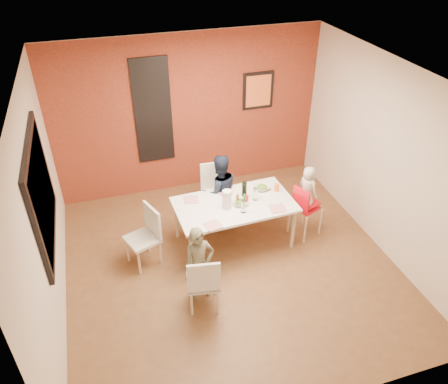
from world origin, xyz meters
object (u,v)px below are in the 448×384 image
object	(u,v)px
dining_table	(234,207)
chair_far	(215,189)
wine_bottle	(244,191)
paper_towel_roll	(227,200)
chair_near	(203,281)
toddler	(308,187)
child_far	(219,192)
chair_left	(147,233)
high_chair	(305,206)
child_near	(199,264)

from	to	relation	value
dining_table	chair_far	bearing A→B (deg)	95.61
wine_bottle	paper_towel_roll	world-z (taller)	paper_towel_roll
chair_near	wine_bottle	bearing A→B (deg)	-118.21
wine_bottle	paper_towel_roll	size ratio (longest dim) A/B	0.95
chair_far	toddler	bearing A→B (deg)	-32.73
chair_far	child_far	distance (m)	0.26
chair_far	chair_left	size ratio (longest dim) A/B	1.05
chair_near	high_chair	distance (m)	2.09
chair_near	paper_towel_roll	bearing A→B (deg)	-111.16
toddler	chair_left	bearing A→B (deg)	67.76
high_chair	wine_bottle	distance (m)	0.97
chair_far	paper_towel_roll	xyz separation A→B (m)	(-0.06, -0.80, 0.33)
chair_left	paper_towel_roll	world-z (taller)	paper_towel_roll
dining_table	wine_bottle	world-z (taller)	wine_bottle
chair_far	high_chair	size ratio (longest dim) A/B	1.07
child_near	paper_towel_roll	world-z (taller)	child_near
chair_left	child_near	world-z (taller)	child_near
child_far	high_chair	bearing A→B (deg)	148.85
child_near	child_far	xyz separation A→B (m)	(0.68, 1.38, 0.08)
chair_left	toddler	size ratio (longest dim) A/B	1.33
high_chair	child_far	distance (m)	1.30
chair_near	high_chair	xyz separation A→B (m)	(1.84, 1.00, 0.05)
chair_near	toddler	size ratio (longest dim) A/B	1.28
child_near	child_far	bearing A→B (deg)	57.13
dining_table	child_far	bearing A→B (deg)	98.98
chair_near	child_near	bearing A→B (deg)	-83.39
dining_table	paper_towel_roll	bearing A→B (deg)	-153.46
chair_near	child_near	xyz separation A→B (m)	(0.01, 0.24, 0.06)
chair_far	child_far	xyz separation A→B (m)	(-0.01, -0.24, 0.10)
high_chair	wine_bottle	world-z (taller)	wine_bottle
wine_bottle	paper_towel_roll	bearing A→B (deg)	-153.96
child_far	wine_bottle	world-z (taller)	child_far
paper_towel_roll	wine_bottle	bearing A→B (deg)	26.04
chair_far	child_near	size ratio (longest dim) A/B	0.86
chair_left	child_far	world-z (taller)	child_far
chair_far	child_near	bearing A→B (deg)	-109.20
chair_near	toddler	bearing A→B (deg)	-141.62
chair_near	chair_far	size ratio (longest dim) A/B	0.92
dining_table	chair_left	distance (m)	1.29
chair_left	child_near	distance (m)	1.02
chair_near	chair_left	xyz separation A→B (m)	(-0.51, 1.11, 0.02)
wine_bottle	paper_towel_roll	distance (m)	0.35
toddler	wine_bottle	xyz separation A→B (m)	(-0.91, 0.20, -0.00)
dining_table	child_near	size ratio (longest dim) A/B	1.61
chair_left	high_chair	size ratio (longest dim) A/B	1.02
chair_near	chair_left	world-z (taller)	chair_left
high_chair	wine_bottle	bearing A→B (deg)	54.98
toddler	paper_towel_roll	world-z (taller)	toddler
dining_table	toddler	size ratio (longest dim) A/B	2.61
paper_towel_roll	chair_left	bearing A→B (deg)	177.77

